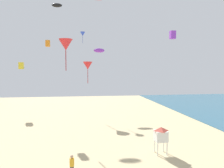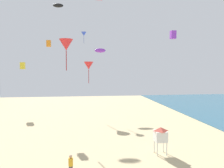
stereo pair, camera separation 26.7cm
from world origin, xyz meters
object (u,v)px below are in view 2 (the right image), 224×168
Objects in this scene: kite_purple_box at (173,35)px; kite_red_delta at (89,66)px; lifeguard_stand at (161,135)px; kite_black_parafoil at (58,5)px; kite_yellow_box at (23,66)px; kite_orange_box at (49,44)px; kite_purple_parafoil_2 at (100,50)px; kite_flyer at (71,164)px; kite_blue_delta at (84,34)px; kite_red_delta_2 at (66,45)px.

kite_purple_box is 16.82m from kite_red_delta.
lifeguard_stand is at bearing -121.54° from kite_purple_box.
kite_black_parafoil is 13.36m from kite_yellow_box.
kite_orange_box is 12.02m from kite_purple_parafoil_2.
kite_orange_box reaches higher than kite_yellow_box.
kite_flyer is at bearing -77.11° from kite_orange_box.
lifeguard_stand is 1.12× the size of kite_blue_delta.
kite_blue_delta is at bearing 149.65° from kite_purple_parafoil_2.
kite_red_delta_2 reaches higher than kite_yellow_box.
kite_flyer is 0.72× the size of kite_blue_delta.
kite_black_parafoil is (-11.89, 24.20, 18.42)m from lifeguard_stand.
lifeguard_stand is 11.96m from kite_purple_box.
kite_purple_box is at bearing -104.41° from kite_flyer.
kite_red_delta reaches higher than kite_flyer.
kite_red_delta is 0.95× the size of kite_red_delta_2.
kite_flyer is at bearing -82.26° from kite_black_parafoil.
kite_red_delta is 6.32m from kite_purple_parafoil_2.
kite_black_parafoil is at bearing -44.38° from kite_flyer.
kite_orange_box is (-12.42, 15.24, 10.14)m from lifeguard_stand.
kite_flyer is 1.76× the size of kite_purple_box.
kite_flyer is 18.20m from kite_purple_box.
kite_purple_parafoil_2 is at bearing 64.60° from kite_red_delta.
lifeguard_stand is at bearing -80.62° from kite_purple_parafoil_2.
kite_flyer is at bearing -94.72° from kite_red_delta.
kite_flyer is at bearing -69.27° from kite_yellow_box.
kite_yellow_box is 13.72m from kite_red_delta.
kite_blue_delta is at bearing 117.04° from kite_purple_box.
kite_purple_parafoil_2 is (14.81, -0.79, 2.99)m from kite_yellow_box.
kite_red_delta is (12.44, -5.78, -0.08)m from kite_yellow_box.
kite_blue_delta is (-0.79, 6.84, 6.49)m from kite_red_delta.
kite_red_delta_2 is (3.12, -6.54, -0.90)m from kite_orange_box.
kite_black_parafoil is (-3.76, 27.69, 19.34)m from kite_flyer.
lifeguard_stand is 15.73m from kite_red_delta_2.
kite_black_parafoil is 1.97× the size of kite_orange_box.
kite_purple_box reaches higher than kite_orange_box.
kite_purple_box is 0.44× the size of kite_purple_parafoil_2.
kite_purple_box reaches higher than kite_red_delta.
kite_black_parafoil is 7.12m from kite_blue_delta.
lifeguard_stand is 22.12m from kite_orange_box.
kite_black_parafoil is 0.85× the size of kite_blue_delta.
kite_purple_box reaches higher than kite_purple_parafoil_2.
kite_black_parafoil is 11.65m from kite_purple_parafoil_2.
kite_orange_box is at bearing -93.33° from kite_black_parafoil.
kite_red_delta_2 is at bearing -46.66° from kite_flyer.
kite_red_delta_2 is (-9.30, 8.71, 9.24)m from lifeguard_stand.
kite_red_delta is (5.60, -5.45, -11.55)m from kite_black_parafoil.
kite_purple_parafoil_2 reaches higher than lifeguard_stand.
kite_blue_delta is (5.33, 10.35, 3.22)m from kite_orange_box.
kite_red_delta is 1.64× the size of kite_blue_delta.
kite_black_parafoil is at bearing 86.67° from kite_orange_box.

